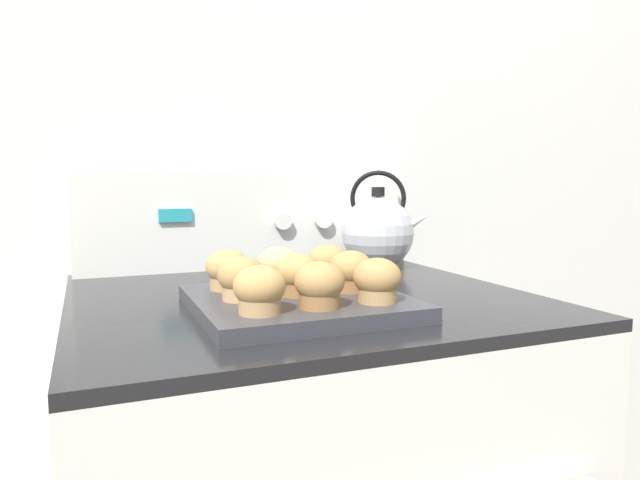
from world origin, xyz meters
name	(u,v)px	position (x,y,z in m)	size (l,w,h in m)	color
wall_back	(241,124)	(0.00, 0.73, 1.20)	(8.00, 0.05, 2.40)	silver
control_panel	(249,220)	(0.00, 0.67, 0.99)	(0.71, 0.07, 0.20)	white
muffin_pan	(298,303)	(-0.04, 0.24, 0.90)	(0.30, 0.30, 0.02)	#38383D
muffin_r0_c0	(260,290)	(-0.13, 0.16, 0.94)	(0.07, 0.07, 0.06)	tan
muffin_r0_c1	(319,285)	(-0.05, 0.16, 0.94)	(0.07, 0.07, 0.06)	olive
muffin_r0_c2	(377,281)	(0.04, 0.16, 0.94)	(0.07, 0.07, 0.06)	tan
muffin_r1_c0	(241,279)	(-0.13, 0.24, 0.94)	(0.07, 0.07, 0.06)	tan
muffin_r1_c1	(297,275)	(-0.05, 0.25, 0.94)	(0.07, 0.07, 0.06)	olive
muffin_r1_c2	(351,272)	(0.04, 0.24, 0.94)	(0.07, 0.07, 0.06)	olive
muffin_r2_c0	(227,270)	(-0.13, 0.33, 0.94)	(0.07, 0.07, 0.06)	tan
muffin_r2_c1	(278,267)	(-0.05, 0.33, 0.94)	(0.07, 0.07, 0.06)	tan
muffin_r2_c2	(328,264)	(0.04, 0.33, 0.94)	(0.07, 0.07, 0.06)	tan
tea_kettle	(378,231)	(0.25, 0.54, 0.97)	(0.18, 0.15, 0.21)	silver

